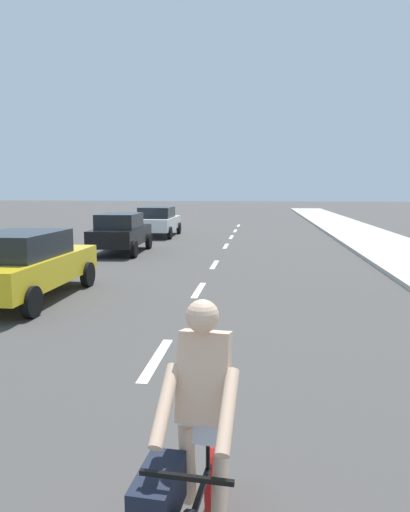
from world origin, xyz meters
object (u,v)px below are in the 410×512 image
parked_car_yellow (22,263)px  parked_car_white (158,221)px  parked_car_black (121,232)px  cyclist (194,446)px

parked_car_yellow → parked_car_white: size_ratio=1.02×
parked_car_yellow → parked_car_black: same height
parked_car_black → parked_car_white: bearing=87.9°
cyclist → parked_car_black: (-5.07, 15.03, 0.01)m
cyclist → parked_car_yellow: 8.65m
cyclist → parked_car_black: 15.86m
parked_car_yellow → parked_car_white: 14.59m
parked_car_black → cyclist: bearing=-73.3°
cyclist → parked_car_black: cyclist is taller
parked_car_black → parked_car_white: size_ratio=0.92×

